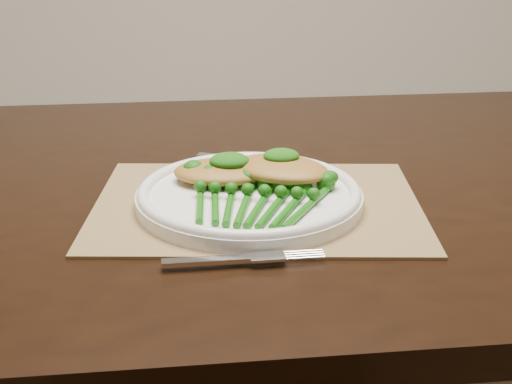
{
  "coord_description": "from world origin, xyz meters",
  "views": [
    {
      "loc": [
        -0.2,
        -0.84,
        1.11
      ],
      "look_at": [
        -0.15,
        -0.02,
        0.78
      ],
      "focal_mm": 50.0,
      "sensor_mm": 36.0,
      "label": 1
    }
  ],
  "objects": [
    {
      "name": "broccolini_bundle",
      "position": [
        -0.15,
        -0.04,
        0.78
      ],
      "size": [
        0.19,
        0.21,
        0.04
      ],
      "rotation": [
        0.0,
        0.0,
        -0.24
      ],
      "color": "#11580B",
      "rests_on": "dinner_plate"
    },
    {
      "name": "knife",
      "position": [
        -0.15,
        0.17,
        0.76
      ],
      "size": [
        0.19,
        0.09,
        0.01
      ],
      "rotation": [
        0.0,
        0.0,
        -0.38
      ],
      "color": "silver",
      "rests_on": "placemat"
    },
    {
      "name": "chicken_fillet_right",
      "position": [
        -0.11,
        0.04,
        0.79
      ],
      "size": [
        0.16,
        0.14,
        0.03
      ],
      "primitive_type": "ellipsoid",
      "rotation": [
        0.0,
        0.0,
        -0.51
      ],
      "color": "olive",
      "rests_on": "dinner_plate"
    },
    {
      "name": "pesto_dollop_right",
      "position": [
        -0.11,
        0.05,
        0.8
      ],
      "size": [
        0.05,
        0.04,
        0.02
      ],
      "primitive_type": "ellipsoid",
      "color": "#0F4309",
      "rests_on": "chicken_fillet_right"
    },
    {
      "name": "placemat",
      "position": [
        -0.14,
        0.01,
        0.75
      ],
      "size": [
        0.44,
        0.33,
        0.0
      ],
      "primitive_type": "cube",
      "rotation": [
        0.0,
        0.0,
        -0.06
      ],
      "color": "olive",
      "rests_on": "dining_table"
    },
    {
      "name": "fork",
      "position": [
        -0.16,
        -0.15,
        0.76
      ],
      "size": [
        0.18,
        0.03,
        0.01
      ],
      "rotation": [
        0.0,
        0.0,
        0.07
      ],
      "color": "silver",
      "rests_on": "placemat"
    },
    {
      "name": "dinner_plate",
      "position": [
        -0.15,
        0.01,
        0.77
      ],
      "size": [
        0.29,
        0.29,
        0.03
      ],
      "color": "white",
      "rests_on": "placemat"
    },
    {
      "name": "pesto_dollop_left",
      "position": [
        -0.18,
        0.05,
        0.8
      ],
      "size": [
        0.05,
        0.04,
        0.02
      ],
      "primitive_type": "ellipsoid",
      "color": "#0F4309",
      "rests_on": "chicken_fillet_left"
    },
    {
      "name": "chicken_fillet_left",
      "position": [
        -0.19,
        0.05,
        0.78
      ],
      "size": [
        0.13,
        0.09,
        0.03
      ],
      "primitive_type": "ellipsoid",
      "rotation": [
        0.0,
        0.0,
        -0.03
      ],
      "color": "olive",
      "rests_on": "dinner_plate"
    }
  ]
}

